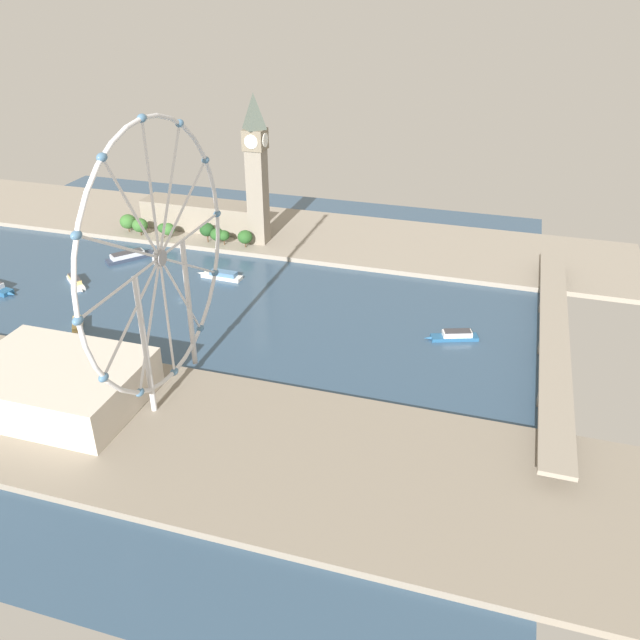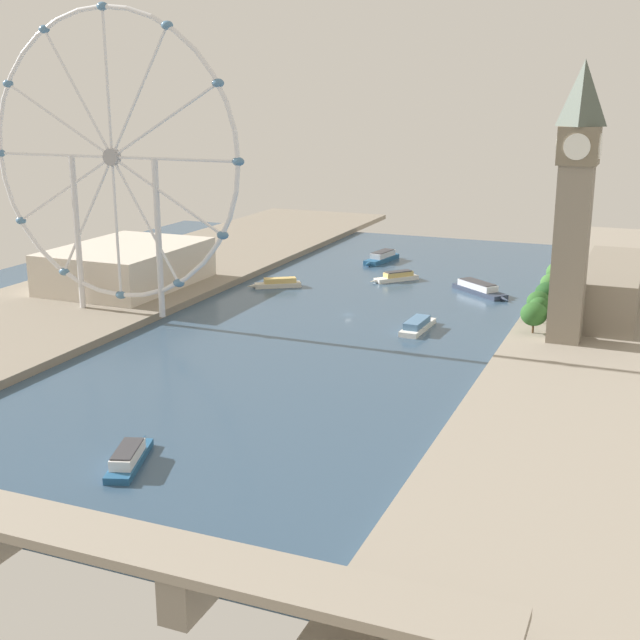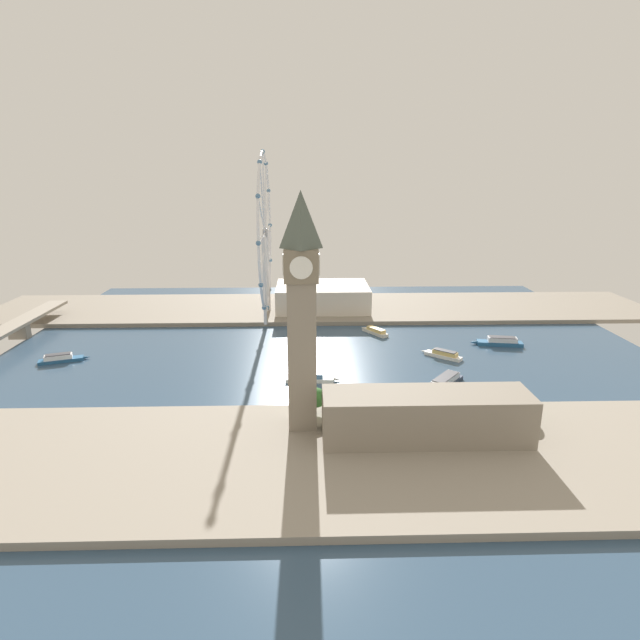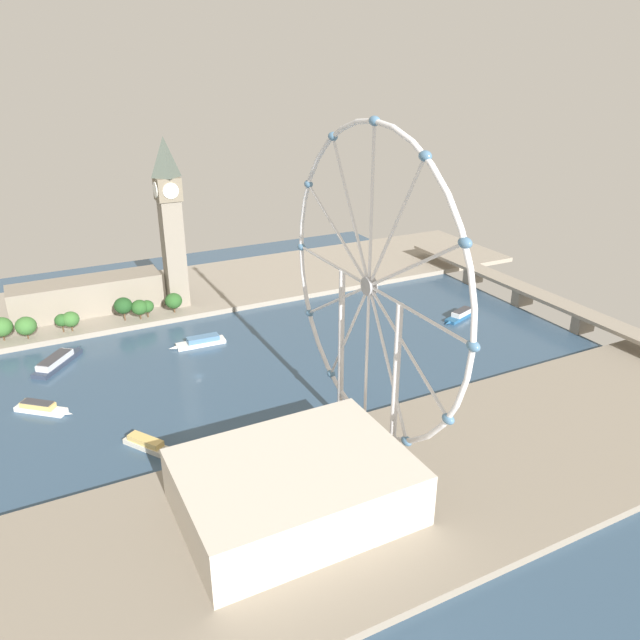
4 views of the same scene
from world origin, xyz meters
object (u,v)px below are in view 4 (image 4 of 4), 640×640
(clock_tower, at_px, (171,221))
(ferris_wheel, at_px, (369,288))
(tour_boat_0, at_px, (41,408))
(tour_boat_4, at_px, (461,315))
(riverside_hall, at_px, (294,486))
(tour_boat_3, at_px, (148,444))
(parliament_block, at_px, (87,296))
(river_bridge, at_px, (523,291))
(tour_boat_5, at_px, (201,341))
(tour_boat_1, at_px, (57,361))

(clock_tower, height_order, ferris_wheel, ferris_wheel)
(tour_boat_0, relative_size, tour_boat_4, 0.81)
(clock_tower, relative_size, riverside_hall, 1.36)
(tour_boat_3, distance_m, tour_boat_4, 196.37)
(clock_tower, height_order, parliament_block, clock_tower)
(clock_tower, xyz_separation_m, ferris_wheel, (170.89, 26.85, 10.64))
(river_bridge, relative_size, tour_boat_5, 7.00)
(ferris_wheel, distance_m, tour_boat_3, 103.73)
(tour_boat_5, bearing_deg, tour_boat_3, 63.26)
(tour_boat_5, bearing_deg, tour_boat_0, 25.27)
(tour_boat_4, bearing_deg, riverside_hall, 15.43)
(parliament_block, bearing_deg, ferris_wheel, 22.60)
(clock_tower, relative_size, tour_boat_0, 4.30)
(river_bridge, bearing_deg, tour_boat_0, -89.85)
(tour_boat_0, distance_m, tour_boat_3, 58.93)
(clock_tower, relative_size, tour_boat_1, 3.14)
(clock_tower, distance_m, tour_boat_0, 132.24)
(tour_boat_1, relative_size, tour_boat_3, 1.33)
(riverside_hall, xyz_separation_m, river_bridge, (-108.55, 203.43, -3.33))
(ferris_wheel, height_order, riverside_hall, ferris_wheel)
(tour_boat_0, bearing_deg, river_bridge, 40.42)
(tour_boat_1, xyz_separation_m, tour_boat_4, (42.28, 214.30, -0.24))
(parliament_block, bearing_deg, clock_tower, 75.99)
(clock_tower, height_order, river_bridge, clock_tower)
(river_bridge, distance_m, tour_boat_4, 47.57)
(parliament_block, distance_m, tour_boat_4, 216.12)
(ferris_wheel, xyz_separation_m, tour_boat_0, (-82.02, -110.14, -62.15))
(clock_tower, xyz_separation_m, river_bridge, (88.16, 188.66, -44.62))
(ferris_wheel, bearing_deg, tour_boat_1, -141.45)
(tour_boat_0, xyz_separation_m, tour_boat_3, (47.73, 34.56, -0.07))
(clock_tower, height_order, tour_boat_3, clock_tower)
(clock_tower, distance_m, tour_boat_3, 153.93)
(riverside_hall, bearing_deg, river_bridge, 118.08)
(parliament_block, bearing_deg, river_bridge, 67.11)
(tour_boat_5, bearing_deg, ferris_wheel, 107.03)
(parliament_block, xyz_separation_m, tour_boat_1, (58.28, -23.31, -10.49))
(clock_tower, distance_m, ferris_wheel, 173.31)
(tour_boat_0, bearing_deg, parliament_block, 111.76)
(parliament_block, height_order, river_bridge, parliament_block)
(tour_boat_5, bearing_deg, riverside_hall, 87.79)
(riverside_hall, xyz_separation_m, tour_boat_3, (-60.12, -33.96, -10.28))
(parliament_block, relative_size, tour_boat_3, 3.57)
(riverside_hall, relative_size, tour_boat_1, 2.31)
(parliament_block, xyz_separation_m, tour_boat_3, (148.93, 0.68, -10.84))
(parliament_block, xyz_separation_m, river_bridge, (100.50, 238.07, -3.88))
(parliament_block, height_order, tour_boat_3, parliament_block)
(riverside_hall, bearing_deg, parliament_block, -170.59)
(ferris_wheel, xyz_separation_m, tour_boat_5, (-115.71, -30.09, -62.16))
(riverside_hall, bearing_deg, tour_boat_1, -158.98)
(tour_boat_0, bearing_deg, riverside_hall, -17.30)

